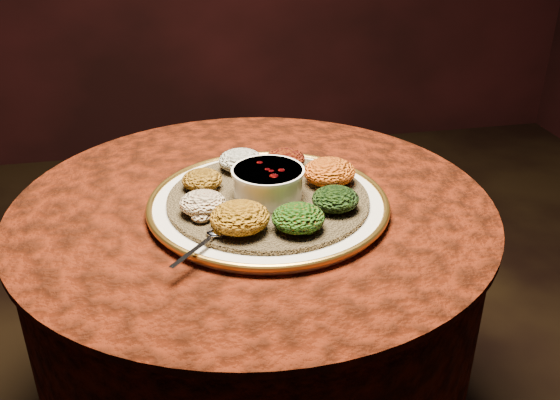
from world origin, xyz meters
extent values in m
cylinder|color=black|center=(0.00, 0.00, 0.34)|extent=(0.12, 0.12, 0.68)
cylinder|color=black|center=(0.00, 0.00, 0.70)|extent=(0.80, 0.80, 0.04)
cylinder|color=#471206|center=(0.00, 0.00, 0.56)|extent=(0.93, 0.93, 0.34)
cylinder|color=#471206|center=(0.00, 0.00, 0.73)|extent=(0.96, 0.96, 0.01)
cylinder|color=white|center=(0.02, -0.04, 0.74)|extent=(0.58, 0.58, 0.02)
torus|color=#BB832E|center=(0.02, -0.04, 0.75)|extent=(0.47, 0.47, 0.01)
cylinder|color=brown|center=(0.02, -0.04, 0.76)|extent=(0.42, 0.42, 0.01)
cylinder|color=white|center=(0.02, -0.04, 0.79)|extent=(0.13, 0.13, 0.06)
cylinder|color=white|center=(0.02, -0.04, 0.82)|extent=(0.14, 0.14, 0.01)
cylinder|color=#530704|center=(0.02, -0.04, 0.81)|extent=(0.11, 0.11, 0.01)
ellipsoid|color=silver|center=(-0.09, -0.16, 0.77)|extent=(0.04, 0.03, 0.01)
cube|color=silver|center=(-0.13, -0.21, 0.77)|extent=(0.08, 0.09, 0.00)
ellipsoid|color=silver|center=(-0.01, 0.09, 0.78)|extent=(0.09, 0.09, 0.04)
ellipsoid|color=black|center=(0.08, 0.08, 0.78)|extent=(0.08, 0.08, 0.04)
ellipsoid|color=#C06810|center=(0.16, 0.00, 0.79)|extent=(0.11, 0.10, 0.05)
ellipsoid|color=black|center=(0.14, -0.11, 0.78)|extent=(0.09, 0.08, 0.04)
ellipsoid|color=#9C390A|center=(0.05, -0.17, 0.78)|extent=(0.09, 0.09, 0.04)
ellipsoid|color=#9D620D|center=(-0.05, -0.15, 0.79)|extent=(0.11, 0.10, 0.05)
ellipsoid|color=maroon|center=(-0.10, -0.08, 0.78)|extent=(0.09, 0.08, 0.04)
ellipsoid|color=#925D11|center=(-0.10, 0.02, 0.78)|extent=(0.08, 0.08, 0.04)
camera|label=1|loc=(-0.16, -1.09, 1.32)|focal=40.00mm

